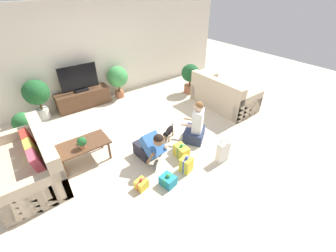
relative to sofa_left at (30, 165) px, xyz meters
name	(u,v)px	position (x,y,z in m)	size (l,w,h in m)	color
ground_plane	(153,137)	(2.37, -0.23, -0.30)	(16.00, 16.00, 0.00)	beige
wall_back	(97,52)	(2.37, 2.40, 1.00)	(8.40, 0.06, 2.60)	silver
sofa_left	(30,165)	(0.00, 0.00, 0.00)	(0.95, 1.71, 0.85)	#C6B293
sofa_right	(223,96)	(4.74, -0.15, 0.00)	(0.95, 1.71, 0.85)	#C6B293
coffee_table	(82,146)	(0.88, -0.13, 0.07)	(0.97, 0.53, 0.42)	brown
tv_console	(84,98)	(1.66, 2.11, -0.07)	(1.41, 0.43, 0.47)	brown
tv	(79,80)	(1.66, 2.11, 0.47)	(0.97, 0.20, 0.70)	black
potted_plant_back_right	(118,78)	(2.72, 2.06, 0.29)	(0.59, 0.59, 0.93)	#A36042
potted_plant_back_left	(37,95)	(0.61, 2.06, 0.37)	(0.60, 0.60, 1.03)	beige
potted_plant_corner_left	(24,124)	(0.14, 1.21, 0.15)	(0.43, 0.43, 0.72)	#336B84
potted_plant_corner_right	(190,75)	(4.60, 1.05, 0.24)	(0.53, 0.53, 0.89)	#A36042
person_kneeling	(150,147)	(1.92, -0.86, 0.03)	(0.37, 0.77, 0.76)	#23232D
person_sitting	(196,126)	(3.08, -0.86, 0.03)	(0.66, 0.63, 0.93)	#283351
dog	(169,132)	(2.61, -0.52, -0.10)	(0.47, 0.33, 0.30)	black
gift_box_a	(141,184)	(1.41, -1.35, -0.22)	(0.23, 0.21, 0.22)	yellow
gift_box_b	(186,164)	(2.29, -1.49, -0.16)	(0.25, 0.24, 0.34)	yellow
gift_box_c	(168,180)	(1.82, -1.56, -0.21)	(0.26, 0.29, 0.24)	teal
gift_box_d	(181,152)	(2.46, -1.14, -0.17)	(0.21, 0.33, 0.32)	yellow
gift_bag_a	(223,152)	(3.04, -1.69, -0.09)	(0.24, 0.16, 0.44)	white
mug	(82,141)	(0.90, -0.10, 0.17)	(0.12, 0.08, 0.09)	#386BAD
tabletop_plant	(82,142)	(0.87, -0.25, 0.24)	(0.17, 0.17, 0.22)	#A36042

